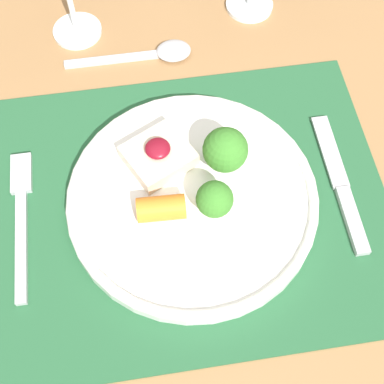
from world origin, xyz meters
TOP-DOWN VIEW (x-y plane):
  - ground_plane at (0.00, 0.00)m, footprint 8.00×8.00m
  - dining_table at (0.00, 0.00)m, footprint 1.36×0.99m
  - placemat at (0.00, 0.00)m, footprint 0.46×0.37m
  - dinner_plate at (0.01, 0.01)m, footprint 0.28×0.28m
  - fork at (-0.19, 0.01)m, footprint 0.02×0.19m
  - knife at (0.18, -0.01)m, footprint 0.02×0.19m
  - spoon at (-0.01, 0.23)m, footprint 0.17×0.04m

SIDE VIEW (x-z plane):
  - ground_plane at x=0.00m, z-range 0.00..0.00m
  - dining_table at x=0.00m, z-range 0.28..1.03m
  - placemat at x=0.00m, z-range 0.75..0.75m
  - spoon at x=-0.01m, z-range 0.75..0.76m
  - knife at x=0.18m, z-range 0.75..0.76m
  - fork at x=-0.19m, z-range 0.75..0.76m
  - dinner_plate at x=0.01m, z-range 0.73..0.80m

